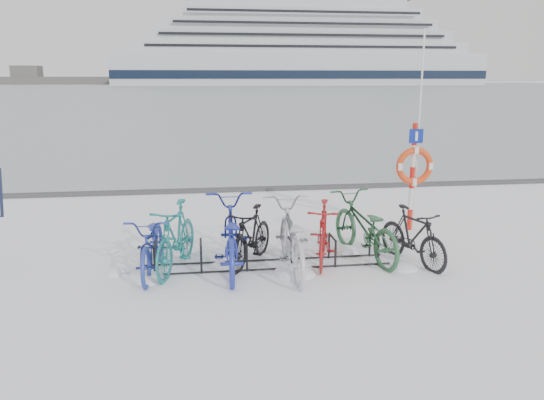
{
  "coord_description": "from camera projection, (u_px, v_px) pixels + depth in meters",
  "views": [
    {
      "loc": [
        -1.06,
        -8.17,
        3.01
      ],
      "look_at": [
        0.15,
        0.6,
        0.96
      ],
      "focal_mm": 35.0,
      "sensor_mm": 36.0,
      "label": 1
    }
  ],
  "objects": [
    {
      "name": "bike_0",
      "position": [
        153.0,
        241.0,
        8.34
      ],
      "size": [
        0.79,
        1.94,
        0.99
      ],
      "primitive_type": "imported",
      "rotation": [
        0.0,
        0.0,
        -0.07
      ],
      "color": "#283996",
      "rests_on": "ground"
    },
    {
      "name": "bike_6",
      "position": [
        364.0,
        225.0,
        9.03
      ],
      "size": [
        1.16,
        2.23,
        1.11
      ],
      "primitive_type": "imported",
      "rotation": [
        0.0,
        0.0,
        3.35
      ],
      "color": "#295936",
      "rests_on": "ground"
    },
    {
      "name": "bike_4",
      "position": [
        291.0,
        236.0,
        8.37
      ],
      "size": [
        0.81,
        2.21,
        1.15
      ],
      "primitive_type": "imported",
      "rotation": [
        0.0,
        0.0,
        3.12
      ],
      "color": "#B8B9C2",
      "rests_on": "ground"
    },
    {
      "name": "bike_5",
      "position": [
        323.0,
        231.0,
        8.82
      ],
      "size": [
        0.93,
        1.78,
        1.03
      ],
      "primitive_type": "imported",
      "rotation": [
        0.0,
        0.0,
        -0.27
      ],
      "color": "maroon",
      "rests_on": "ground"
    },
    {
      "name": "ice_sheet",
      "position": [
        201.0,
        88.0,
        158.3
      ],
      "size": [
        400.0,
        298.0,
        0.02
      ],
      "primitive_type": "cube",
      "color": "#919DA4",
      "rests_on": "ground"
    },
    {
      "name": "quay_edge",
      "position": [
        240.0,
        189.0,
        14.39
      ],
      "size": [
        400.0,
        0.25,
        0.1
      ],
      "primitive_type": "cube",
      "color": "#3F3F42",
      "rests_on": "ground"
    },
    {
      "name": "cruise_ferry",
      "position": [
        298.0,
        52.0,
        214.82
      ],
      "size": [
        147.56,
        27.81,
        48.49
      ],
      "color": "silver",
      "rests_on": "ground"
    },
    {
      "name": "bike_rack",
      "position": [
        268.0,
        255.0,
        8.66
      ],
      "size": [
        4.0,
        0.48,
        0.46
      ],
      "color": "black",
      "rests_on": "ground"
    },
    {
      "name": "bike_1",
      "position": [
        176.0,
        235.0,
        8.45
      ],
      "size": [
        1.02,
        1.93,
        1.11
      ],
      "primitive_type": "imported",
      "rotation": [
        0.0,
        0.0,
        -0.28
      ],
      "color": "#1C7573",
      "rests_on": "ground"
    },
    {
      "name": "lifebuoy_station",
      "position": [
        414.0,
        166.0,
        10.4
      ],
      "size": [
        0.75,
        0.22,
        3.91
      ],
      "color": "red",
      "rests_on": "ground"
    },
    {
      "name": "ground",
      "position": [
        268.0,
        265.0,
        8.7
      ],
      "size": [
        900.0,
        900.0,
        0.0
      ],
      "primitive_type": "plane",
      "color": "white",
      "rests_on": "ground"
    },
    {
      "name": "snow_drifts",
      "position": [
        281.0,
        266.0,
        8.67
      ],
      "size": [
        5.72,
        1.54,
        0.24
      ],
      "color": "white",
      "rests_on": "ground"
    },
    {
      "name": "bike_2",
      "position": [
        230.0,
        233.0,
        8.44
      ],
      "size": [
        0.88,
        2.27,
        1.18
      ],
      "primitive_type": "imported",
      "rotation": [
        0.0,
        0.0,
        3.1
      ],
      "color": "#222E9E",
      "rests_on": "ground"
    },
    {
      "name": "bike_3",
      "position": [
        251.0,
        234.0,
        8.73
      ],
      "size": [
        1.19,
        1.65,
        0.98
      ],
      "primitive_type": "imported",
      "rotation": [
        0.0,
        0.0,
        -0.51
      ],
      "color": "black",
      "rests_on": "ground"
    },
    {
      "name": "bike_7",
      "position": [
        413.0,
        234.0,
        8.75
      ],
      "size": [
        0.94,
        1.68,
        0.97
      ],
      "primitive_type": "imported",
      "rotation": [
        0.0,
        0.0,
        0.32
      ],
      "color": "black",
      "rests_on": "ground"
    }
  ]
}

